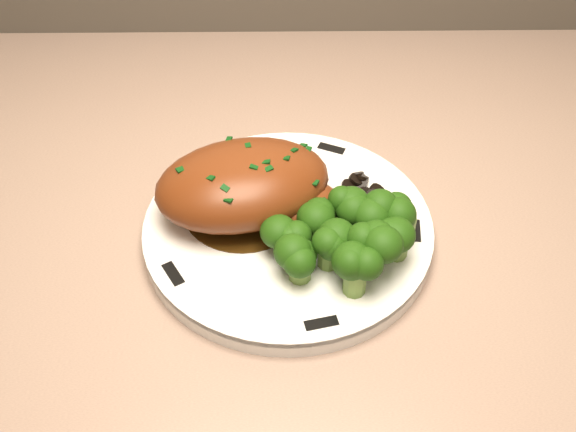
{
  "coord_description": "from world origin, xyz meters",
  "views": [
    {
      "loc": [
        -0.31,
        1.21,
        1.28
      ],
      "look_at": [
        -0.31,
        1.64,
        0.84
      ],
      "focal_mm": 45.0,
      "sensor_mm": 36.0,
      "label": 1
    }
  ],
  "objects_px": {
    "plate": "(288,231)",
    "broccoli_florets": "(348,234)",
    "chicken_breast": "(249,187)",
    "counter": "(499,427)"
  },
  "relations": [
    {
      "from": "chicken_breast",
      "to": "broccoli_florets",
      "type": "distance_m",
      "value": 0.1
    },
    {
      "from": "plate",
      "to": "broccoli_florets",
      "type": "xyz_separation_m",
      "value": [
        0.05,
        -0.03,
        0.03
      ]
    },
    {
      "from": "plate",
      "to": "chicken_breast",
      "type": "height_order",
      "value": "chicken_breast"
    },
    {
      "from": "counter",
      "to": "chicken_breast",
      "type": "distance_m",
      "value": 0.55
    },
    {
      "from": "counter",
      "to": "broccoli_florets",
      "type": "height_order",
      "value": "counter"
    },
    {
      "from": "counter",
      "to": "plate",
      "type": "xyz_separation_m",
      "value": [
        -0.28,
        -0.03,
        0.41
      ]
    },
    {
      "from": "counter",
      "to": "plate",
      "type": "height_order",
      "value": "counter"
    },
    {
      "from": "chicken_breast",
      "to": "plate",
      "type": "bearing_deg",
      "value": -41.67
    },
    {
      "from": "plate",
      "to": "chicken_breast",
      "type": "bearing_deg",
      "value": 152.5
    },
    {
      "from": "counter",
      "to": "broccoli_florets",
      "type": "relative_size",
      "value": 15.06
    }
  ]
}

